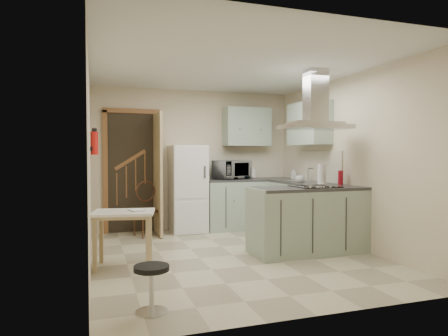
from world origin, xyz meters
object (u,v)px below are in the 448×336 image
object	(u,v)px
peninsula	(308,220)
microwave	(232,170)
extractor_hood	(315,127)
stool	(152,289)
fridge	(188,189)
drop_leaf_table	(124,239)
bentwood_chair	(147,211)

from	to	relation	value
peninsula	microwave	bearing A→B (deg)	101.62
extractor_hood	stool	xyz separation A→B (m)	(-2.42, -1.41, -1.52)
fridge	microwave	size ratio (longest dim) A/B	2.47
extractor_hood	peninsula	bearing A→B (deg)	180.00
peninsula	stool	xyz separation A→B (m)	(-2.32, -1.41, -0.25)
drop_leaf_table	bentwood_chair	bearing A→B (deg)	85.25
extractor_hood	stool	size ratio (longest dim) A/B	2.22
fridge	drop_leaf_table	size ratio (longest dim) A/B	2.10
extractor_hood	microwave	bearing A→B (deg)	104.34
bentwood_chair	microwave	bearing A→B (deg)	-12.99
drop_leaf_table	microwave	xyz separation A→B (m)	(2.04, 1.92, 0.73)
peninsula	microwave	xyz separation A→B (m)	(-0.41, 2.00, 0.62)
fridge	peninsula	bearing A→B (deg)	-58.26
fridge	peninsula	size ratio (longest dim) A/B	0.97
fridge	extractor_hood	distance (m)	2.57
fridge	extractor_hood	world-z (taller)	extractor_hood
fridge	drop_leaf_table	bearing A→B (deg)	-122.77
stool	bentwood_chair	bearing A→B (deg)	83.48
drop_leaf_table	fridge	bearing A→B (deg)	68.42
microwave	extractor_hood	bearing A→B (deg)	-98.88
extractor_hood	stool	bearing A→B (deg)	-149.90
fridge	extractor_hood	bearing A→B (deg)	-56.21
peninsula	extractor_hood	world-z (taller)	extractor_hood
fridge	bentwood_chair	xyz separation A→B (m)	(-0.73, -0.19, -0.34)
peninsula	stool	size ratio (longest dim) A/B	3.82
extractor_hood	microwave	xyz separation A→B (m)	(-0.51, 2.00, -0.65)
fridge	bentwood_chair	size ratio (longest dim) A/B	1.83
peninsula	stool	world-z (taller)	peninsula
bentwood_chair	microwave	xyz separation A→B (m)	(1.55, 0.20, 0.66)
drop_leaf_table	stool	size ratio (longest dim) A/B	1.76
peninsula	drop_leaf_table	size ratio (longest dim) A/B	2.17
fridge	bentwood_chair	bearing A→B (deg)	-165.73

